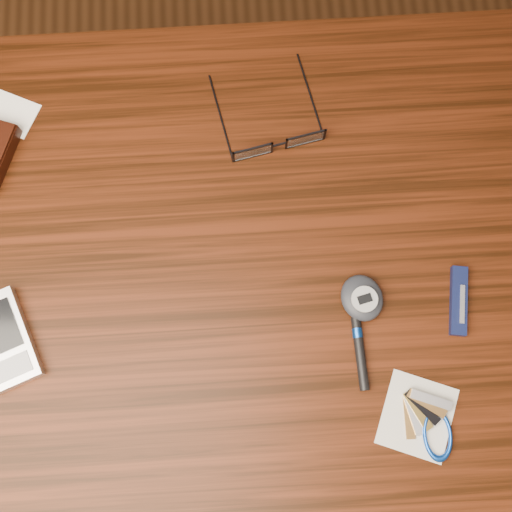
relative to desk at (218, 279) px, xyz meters
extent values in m
plane|color=#472814|center=(0.00, 0.00, -0.65)|extent=(3.80, 3.80, 0.00)
cube|color=#381609|center=(0.00, 0.00, 0.08)|extent=(1.00, 0.70, 0.03)
cylinder|color=#4C2814|center=(0.45, -0.30, -0.29)|extent=(0.05, 0.05, 0.71)
cylinder|color=#4C2814|center=(0.45, 0.30, -0.29)|extent=(0.05, 0.05, 0.71)
cube|color=white|center=(-0.28, 0.23, 0.10)|extent=(0.11, 0.09, 0.00)
cube|color=black|center=(0.06, 0.15, 0.12)|extent=(0.05, 0.01, 0.03)
cube|color=silver|center=(0.06, 0.15, 0.12)|extent=(0.05, 0.01, 0.02)
cylinder|color=black|center=(0.02, 0.20, 0.10)|extent=(0.03, 0.13, 0.00)
cube|color=black|center=(0.13, 0.16, 0.12)|extent=(0.05, 0.01, 0.03)
cube|color=silver|center=(0.13, 0.16, 0.12)|extent=(0.05, 0.01, 0.02)
cylinder|color=black|center=(0.14, 0.23, 0.10)|extent=(0.03, 0.13, 0.00)
cube|color=black|center=(0.10, 0.15, 0.12)|extent=(0.02, 0.01, 0.00)
cube|color=silver|center=(-0.27, -0.08, 0.11)|extent=(0.10, 0.13, 0.02)
cube|color=#9A9BA1|center=(-0.25, -0.12, 0.12)|extent=(0.05, 0.04, 0.00)
ellipsoid|color=#1F212A|center=(0.19, -0.06, 0.11)|extent=(0.07, 0.07, 0.02)
cylinder|color=gray|center=(0.19, -0.06, 0.12)|extent=(0.03, 0.03, 0.00)
cube|color=black|center=(0.19, -0.06, 0.13)|extent=(0.02, 0.01, 0.00)
cube|color=silver|center=(0.24, -0.21, 0.10)|extent=(0.11, 0.12, 0.00)
torus|color=#1144B8|center=(0.26, -0.23, 0.11)|extent=(0.05, 0.05, 0.01)
cube|color=#A4753A|center=(0.23, -0.21, 0.10)|extent=(0.01, 0.05, 0.00)
cube|color=silver|center=(0.24, -0.20, 0.11)|extent=(0.02, 0.05, 0.00)
cube|color=olive|center=(0.24, -0.20, 0.11)|extent=(0.03, 0.05, 0.00)
cube|color=black|center=(0.25, -0.20, 0.11)|extent=(0.04, 0.05, 0.00)
cube|color=#A4753A|center=(0.25, -0.19, 0.11)|extent=(0.05, 0.04, 0.00)
cube|color=silver|center=(0.26, -0.19, 0.11)|extent=(0.05, 0.03, 0.00)
cube|color=#0D103E|center=(0.31, -0.07, 0.11)|extent=(0.03, 0.09, 0.01)
cube|color=silver|center=(0.31, -0.07, 0.11)|extent=(0.01, 0.05, 0.00)
cylinder|color=black|center=(0.18, -0.13, 0.11)|extent=(0.01, 0.09, 0.01)
cylinder|color=#0F3B97|center=(0.18, -0.10, 0.11)|extent=(0.01, 0.01, 0.01)
camera|label=1|loc=(0.04, -0.19, 0.91)|focal=45.00mm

